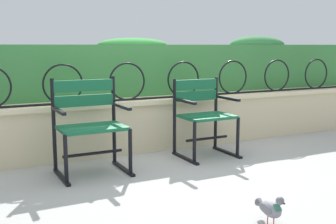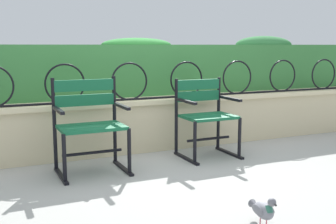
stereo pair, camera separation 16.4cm
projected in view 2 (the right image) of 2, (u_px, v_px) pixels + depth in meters
ground_plane at (172, 169)px, 4.12m from camera, size 60.00×60.00×0.00m
stone_wall at (140, 124)px, 4.84m from camera, size 7.42×0.41×0.59m
iron_arch_fence at (131, 83)px, 4.64m from camera, size 6.88×0.02×0.42m
hedge_row at (130, 68)px, 5.11m from camera, size 7.27×0.45×0.73m
park_chair_left at (89, 122)px, 3.98m from camera, size 0.64×0.52×0.89m
park_chair_right at (205, 114)px, 4.56m from camera, size 0.58×0.53×0.84m
pigeon_near_chairs at (263, 209)px, 2.81m from camera, size 0.12×0.29×0.22m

